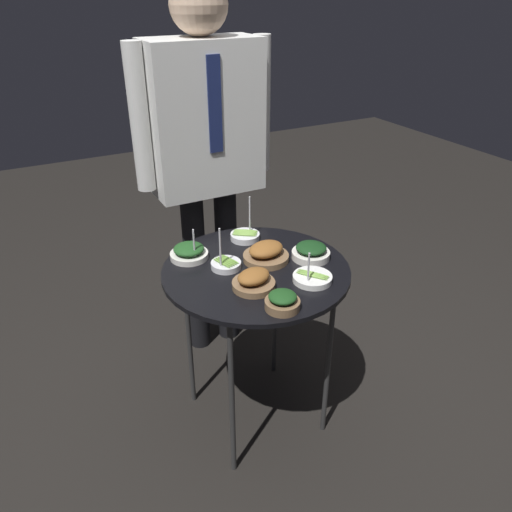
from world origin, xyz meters
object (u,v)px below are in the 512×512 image
(bowl_asparagus_front_right, at_px, (226,264))
(bowl_roast_mid_right, at_px, (254,281))
(bowl_roast_mid_left, at_px, (266,253))
(bowl_spinach_back_right, at_px, (189,252))
(bowl_asparagus_near_rim, at_px, (312,278))
(waiter_figure, at_px, (205,137))
(serving_cart, at_px, (256,280))
(bowl_spinach_front_center, at_px, (282,301))
(bowl_asparagus_back_left, at_px, (245,236))
(bowl_spinach_center, at_px, (311,252))

(bowl_asparagus_front_right, bearing_deg, bowl_roast_mid_right, -81.08)
(bowl_roast_mid_left, distance_m, bowl_asparagus_front_right, 0.16)
(bowl_spinach_back_right, distance_m, bowl_asparagus_near_rim, 0.48)
(bowl_roast_mid_left, bearing_deg, bowl_asparagus_front_right, 173.23)
(bowl_spinach_back_right, relative_size, bowl_roast_mid_right, 0.97)
(bowl_roast_mid_right, bearing_deg, waiter_figure, 79.35)
(serving_cart, relative_size, bowl_roast_mid_right, 4.95)
(bowl_roast_mid_right, bearing_deg, bowl_spinach_front_center, -81.16)
(bowl_roast_mid_left, height_order, bowl_asparagus_back_left, bowl_asparagus_back_left)
(bowl_roast_mid_left, distance_m, bowl_spinach_front_center, 0.32)
(bowl_asparagus_near_rim, bearing_deg, bowl_asparagus_front_right, 135.30)
(bowl_spinach_center, bearing_deg, bowl_asparagus_near_rim, -121.70)
(serving_cart, distance_m, bowl_roast_mid_left, 0.11)
(serving_cart, bearing_deg, bowl_asparagus_back_left, 72.60)
(bowl_asparagus_back_left, distance_m, bowl_asparagus_front_right, 0.24)
(bowl_asparagus_near_rim, height_order, bowl_spinach_center, bowl_asparagus_near_rim)
(serving_cart, height_order, bowl_spinach_center, bowl_spinach_center)
(bowl_spinach_back_right, relative_size, bowl_asparagus_near_rim, 1.04)
(bowl_asparagus_front_right, relative_size, bowl_spinach_front_center, 1.50)
(bowl_spinach_back_right, bearing_deg, bowl_roast_mid_left, -31.47)
(bowl_asparagus_near_rim, bearing_deg, bowl_spinach_back_right, 131.62)
(bowl_roast_mid_left, bearing_deg, bowl_spinach_back_right, 148.53)
(bowl_roast_mid_right, height_order, bowl_spinach_front_center, bowl_roast_mid_right)
(serving_cart, relative_size, bowl_spinach_back_right, 5.10)
(bowl_roast_mid_left, height_order, bowl_roast_mid_right, bowl_roast_mid_left)
(bowl_asparagus_front_right, xyz_separation_m, waiter_figure, (0.15, 0.52, 0.32))
(bowl_spinach_back_right, height_order, waiter_figure, waiter_figure)
(bowl_spinach_back_right, bearing_deg, waiter_figure, 57.43)
(serving_cart, height_order, bowl_asparagus_front_right, bowl_asparagus_front_right)
(bowl_roast_mid_left, relative_size, waiter_figure, 0.10)
(bowl_spinach_center, distance_m, waiter_figure, 0.69)
(bowl_asparagus_near_rim, relative_size, bowl_spinach_front_center, 1.21)
(serving_cart, relative_size, waiter_figure, 0.43)
(bowl_asparagus_back_left, xyz_separation_m, bowl_roast_mid_right, (-0.14, -0.34, 0.01))
(serving_cart, height_order, bowl_spinach_front_center, bowl_spinach_front_center)
(bowl_spinach_back_right, relative_size, bowl_roast_mid_left, 0.84)
(bowl_asparagus_back_left, relative_size, bowl_asparagus_front_right, 1.02)
(serving_cart, xyz_separation_m, bowl_asparagus_near_rim, (0.13, -0.17, 0.06))
(bowl_roast_mid_right, bearing_deg, bowl_asparagus_front_right, 98.92)
(waiter_figure, bearing_deg, bowl_spinach_front_center, -97.16)
(bowl_roast_mid_right, bearing_deg, serving_cart, 58.34)
(bowl_spinach_back_right, relative_size, bowl_spinach_center, 1.00)
(bowl_asparagus_near_rim, height_order, bowl_spinach_front_center, bowl_asparagus_near_rim)
(serving_cart, distance_m, bowl_spinach_center, 0.23)
(serving_cart, relative_size, bowl_asparagus_front_right, 4.28)
(bowl_asparagus_back_left, xyz_separation_m, bowl_spinach_front_center, (-0.12, -0.49, 0.01))
(bowl_asparagus_back_left, xyz_separation_m, bowl_asparagus_near_rim, (0.06, -0.40, -0.00))
(bowl_asparagus_front_right, xyz_separation_m, bowl_spinach_front_center, (0.05, -0.32, 0.01))
(bowl_asparagus_back_left, xyz_separation_m, bowl_spinach_center, (0.15, -0.26, 0.01))
(serving_cart, bearing_deg, bowl_spinach_back_right, 135.05)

